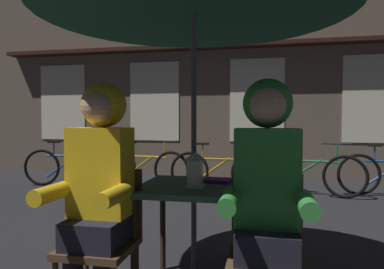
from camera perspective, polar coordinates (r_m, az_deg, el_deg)
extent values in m
cube|color=#42664C|center=(2.42, 0.30, -8.48)|extent=(0.72, 0.72, 0.04)
cylinder|color=#2D2319|center=(2.31, -9.29, -18.55)|extent=(0.04, 0.04, 0.70)
cylinder|color=#2D2319|center=(2.18, 7.10, -19.82)|extent=(0.04, 0.04, 0.70)
cylinder|color=#2D2319|center=(2.87, -4.72, -14.38)|extent=(0.04, 0.04, 0.70)
cylinder|color=#2D2319|center=(2.77, 8.15, -15.03)|extent=(0.04, 0.04, 0.70)
cylinder|color=#4C4C51|center=(2.38, 0.30, 1.11)|extent=(0.04, 0.04, 2.25)
cube|color=white|center=(2.31, 0.52, -8.32)|extent=(0.11, 0.11, 0.02)
cube|color=white|center=(2.30, 0.52, -6.16)|extent=(0.09, 0.09, 0.16)
pyramid|color=white|center=(2.28, 0.53, -3.49)|extent=(0.11, 0.11, 0.06)
cube|color=#513823|center=(2.24, -14.81, -17.18)|extent=(0.40, 0.40, 0.04)
cube|color=#513823|center=(2.34, -12.81, -10.47)|extent=(0.40, 0.03, 0.42)
cube|color=#513823|center=(2.03, 11.88, -19.24)|extent=(0.40, 0.40, 0.04)
cube|color=#513823|center=(2.13, 11.90, -11.66)|extent=(0.40, 0.03, 0.42)
cube|color=black|center=(2.21, -14.83, -14.73)|extent=(0.32, 0.36, 0.16)
cube|color=yellow|center=(2.17, -14.45, -5.81)|extent=(0.34, 0.22, 0.52)
cylinder|color=yellow|center=(1.91, -12.44, -9.60)|extent=(0.09, 0.30, 0.09)
cylinder|color=yellow|center=(2.08, -21.63, -8.74)|extent=(0.09, 0.30, 0.09)
sphere|color=tan|center=(2.15, -14.54, 4.40)|extent=(0.21, 0.21, 0.21)
sphere|color=yellow|center=(2.20, -13.97, 4.62)|extent=(0.27, 0.27, 0.27)
cube|color=black|center=(1.99, 11.90, -16.56)|extent=(0.32, 0.36, 0.16)
cube|color=#338C38|center=(1.95, 11.97, -6.68)|extent=(0.34, 0.22, 0.52)
cylinder|color=#338C38|center=(1.76, 17.96, -10.67)|extent=(0.09, 0.30, 0.09)
cylinder|color=#338C38|center=(1.76, 6.02, -10.59)|extent=(0.09, 0.30, 0.09)
sphere|color=tan|center=(1.93, 12.06, 4.69)|extent=(0.21, 0.21, 0.21)
sphere|color=#338C38|center=(1.98, 12.05, 4.91)|extent=(0.27, 0.27, 0.27)
cube|color=#6B5B4C|center=(8.07, 2.35, 16.01)|extent=(10.00, 0.60, 6.20)
cube|color=#EAE5C6|center=(8.72, -20.03, 4.86)|extent=(1.10, 0.02, 1.70)
cube|color=#EAE5C6|center=(7.80, -6.07, 5.31)|extent=(1.10, 0.02, 1.70)
cube|color=#EAE5C6|center=(7.43, 10.38, 5.45)|extent=(1.10, 0.02, 1.70)
cube|color=#EAE5C6|center=(7.70, 27.04, 5.13)|extent=(1.10, 0.02, 1.70)
cube|color=#331914|center=(7.54, 1.78, 13.86)|extent=(9.00, 0.36, 0.08)
torus|color=black|center=(6.66, -14.89, -5.15)|extent=(0.66, 0.17, 0.66)
torus|color=black|center=(7.01, -22.96, -4.89)|extent=(0.66, 0.17, 0.66)
cylinder|color=#1E4C93|center=(6.79, -19.05, -3.23)|extent=(0.83, 0.19, 0.04)
cylinder|color=#1E4C93|center=(6.85, -20.00, -4.72)|extent=(0.60, 0.15, 0.44)
cylinder|color=#1E4C93|center=(6.89, -21.30, -2.19)|extent=(0.02, 0.02, 0.24)
cube|color=black|center=(6.88, -21.31, -1.11)|extent=(0.21, 0.12, 0.04)
cylinder|color=#1E4C93|center=(6.66, -15.93, -2.10)|extent=(0.02, 0.02, 0.28)
cylinder|color=black|center=(6.65, -15.95, -0.89)|extent=(0.44, 0.10, 0.02)
torus|color=black|center=(6.11, -3.34, -5.74)|extent=(0.66, 0.16, 0.66)
torus|color=black|center=(6.59, -11.48, -5.20)|extent=(0.66, 0.16, 0.66)
cylinder|color=#B78419|center=(6.31, -7.58, -3.54)|extent=(0.83, 0.17, 0.04)
cylinder|color=#B78419|center=(6.39, -8.54, -5.11)|extent=(0.60, 0.13, 0.44)
cylinder|color=#B78419|center=(6.44, -9.82, -2.37)|extent=(0.02, 0.02, 0.24)
cube|color=black|center=(6.43, -9.83, -1.21)|extent=(0.21, 0.11, 0.04)
cylinder|color=#B78419|center=(6.12, -4.40, -2.39)|extent=(0.02, 0.02, 0.28)
cylinder|color=black|center=(6.11, -4.40, -1.08)|extent=(0.44, 0.10, 0.02)
torus|color=black|center=(5.84, 9.48, -6.13)|extent=(0.66, 0.05, 0.66)
torus|color=black|center=(5.97, -0.41, -5.92)|extent=(0.66, 0.05, 0.66)
cylinder|color=#B78419|center=(5.86, 4.49, -3.97)|extent=(0.84, 0.04, 0.04)
cylinder|color=#B78419|center=(5.89, 3.30, -5.70)|extent=(0.61, 0.04, 0.44)
cylinder|color=#B78419|center=(5.89, 1.73, -2.76)|extent=(0.02, 0.02, 0.24)
cube|color=black|center=(5.88, 1.73, -1.49)|extent=(0.20, 0.08, 0.04)
cylinder|color=#B78419|center=(5.81, 8.29, -2.65)|extent=(0.02, 0.02, 0.28)
cylinder|color=black|center=(5.80, 8.30, -1.27)|extent=(0.44, 0.03, 0.02)
torus|color=black|center=(5.86, 23.37, -6.25)|extent=(0.66, 0.19, 0.66)
torus|color=black|center=(5.95, 13.46, -6.00)|extent=(0.66, 0.19, 0.66)
cylinder|color=#236B3D|center=(5.86, 18.40, -4.07)|extent=(0.82, 0.21, 0.04)
cylinder|color=#236B3D|center=(5.89, 17.18, -5.80)|extent=(0.60, 0.16, 0.44)
cylinder|color=#236B3D|center=(5.88, 15.64, -2.84)|extent=(0.02, 0.02, 0.24)
cube|color=black|center=(5.87, 15.65, -1.58)|extent=(0.21, 0.12, 0.04)
cylinder|color=#236B3D|center=(5.82, 22.22, -2.78)|extent=(0.02, 0.02, 0.28)
cylinder|color=black|center=(5.81, 22.24, -1.40)|extent=(0.43, 0.12, 0.02)
torus|color=black|center=(6.19, 25.21, -5.83)|extent=(0.66, 0.06, 0.66)
cylinder|color=#1E4C93|center=(6.22, 27.26, -2.73)|extent=(0.02, 0.02, 0.24)
cube|color=black|center=(6.21, 27.28, -1.54)|extent=(0.20, 0.08, 0.04)
cube|color=#661E7A|center=(2.51, 3.98, -7.39)|extent=(0.23, 0.18, 0.02)
cylinder|color=brown|center=(7.41, -15.42, -5.67)|extent=(0.36, 0.36, 0.34)
sphere|color=#285B2D|center=(7.37, -15.46, -2.19)|extent=(0.60, 0.60, 0.60)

